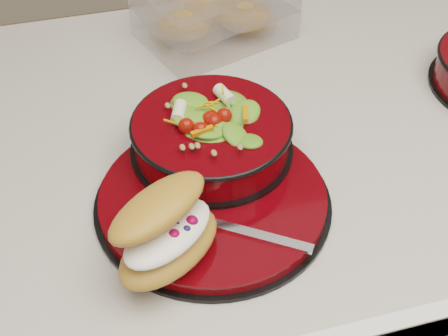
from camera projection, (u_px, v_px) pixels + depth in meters
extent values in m
cube|color=white|center=(310.00, 291.00, 1.25)|extent=(1.16, 0.66, 0.86)
cube|color=beige|center=(338.00, 117.00, 0.94)|extent=(1.24, 0.74, 0.04)
cylinder|color=black|center=(213.00, 203.00, 0.78)|extent=(0.30, 0.30, 0.01)
cylinder|color=#580306|center=(213.00, 197.00, 0.78)|extent=(0.28, 0.28, 0.01)
torus|color=black|center=(223.00, 199.00, 0.77)|extent=(0.16, 0.16, 0.01)
cylinder|color=black|center=(212.00, 149.00, 0.83)|extent=(0.22, 0.22, 0.01)
cylinder|color=#580306|center=(211.00, 134.00, 0.81)|extent=(0.20, 0.20, 0.04)
torus|color=black|center=(211.00, 124.00, 0.80)|extent=(0.21, 0.21, 0.01)
ellipsoid|color=#437C22|center=(211.00, 127.00, 0.80)|extent=(0.17, 0.17, 0.07)
sphere|color=#B21107|center=(243.00, 97.00, 0.78)|extent=(0.02, 0.02, 0.02)
sphere|color=#B21107|center=(220.00, 83.00, 0.80)|extent=(0.02, 0.02, 0.02)
sphere|color=#B21107|center=(188.00, 88.00, 0.79)|extent=(0.02, 0.02, 0.02)
sphere|color=#B21107|center=(178.00, 108.00, 0.77)|extent=(0.02, 0.02, 0.02)
sphere|color=#B21107|center=(201.00, 123.00, 0.74)|extent=(0.02, 0.02, 0.02)
sphere|color=#B21107|center=(235.00, 118.00, 0.75)|extent=(0.02, 0.02, 0.02)
cylinder|color=silver|center=(225.00, 82.00, 0.81)|extent=(0.03, 0.04, 0.02)
cylinder|color=silver|center=(178.00, 99.00, 0.78)|extent=(0.04, 0.03, 0.02)
cube|color=orange|center=(202.00, 118.00, 0.75)|extent=(0.03, 0.03, 0.01)
cube|color=orange|center=(246.00, 101.00, 0.77)|extent=(0.03, 0.02, 0.01)
ellipsoid|color=#C8803D|center=(169.00, 247.00, 0.69)|extent=(0.16, 0.14, 0.04)
ellipsoid|color=white|center=(168.00, 233.00, 0.67)|extent=(0.13, 0.12, 0.02)
ellipsoid|color=#C8803D|center=(163.00, 206.00, 0.67)|extent=(0.15, 0.13, 0.03)
sphere|color=#A90C34|center=(148.00, 233.00, 0.66)|extent=(0.01, 0.01, 0.01)
sphere|color=#A90C34|center=(174.00, 235.00, 0.66)|extent=(0.01, 0.01, 0.01)
sphere|color=#A90C34|center=(192.00, 222.00, 0.67)|extent=(0.01, 0.01, 0.01)
sphere|color=#A90C34|center=(156.00, 223.00, 0.67)|extent=(0.01, 0.01, 0.01)
sphere|color=#191947|center=(159.00, 227.00, 0.67)|extent=(0.01, 0.01, 0.01)
sphere|color=#191947|center=(178.00, 226.00, 0.67)|extent=(0.01, 0.01, 0.01)
sphere|color=#191947|center=(168.00, 232.00, 0.66)|extent=(0.01, 0.01, 0.01)
sphere|color=#191947|center=(187.00, 230.00, 0.66)|extent=(0.01, 0.01, 0.01)
cube|color=silver|center=(255.00, 234.00, 0.72)|extent=(0.12, 0.09, 0.00)
cube|color=silver|center=(187.00, 216.00, 0.74)|extent=(0.05, 0.04, 0.00)
cube|color=white|center=(215.00, 23.00, 1.05)|extent=(0.27, 0.23, 0.05)
ellipsoid|color=#C8803D|center=(184.00, 25.00, 1.04)|extent=(0.09, 0.07, 0.04)
ellipsoid|color=#C8803D|center=(245.00, 17.00, 1.06)|extent=(0.09, 0.07, 0.04)
ellipsoid|color=#C8803D|center=(209.00, 9.00, 1.08)|extent=(0.09, 0.07, 0.04)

